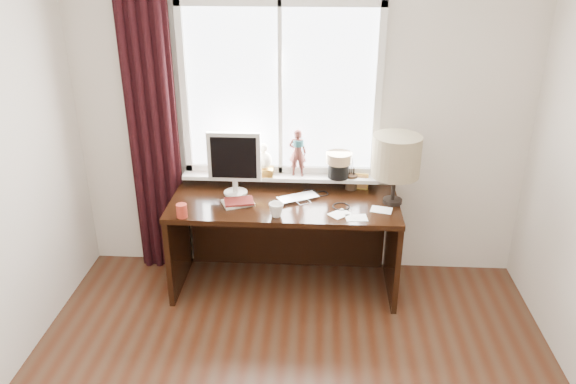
# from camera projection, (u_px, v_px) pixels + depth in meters

# --- Properties ---
(wall_back) EXTENTS (3.50, 0.00, 2.60)m
(wall_back) POSITION_uv_depth(u_px,v_px,m) (300.00, 116.00, 4.27)
(wall_back) COLOR silver
(wall_back) RESTS_ON ground
(laptop) EXTENTS (0.36, 0.32, 0.02)m
(laptop) POSITION_uv_depth(u_px,v_px,m) (298.00, 198.00, 4.20)
(laptop) COLOR silver
(laptop) RESTS_ON desk
(mug) EXTENTS (0.14, 0.14, 0.11)m
(mug) POSITION_uv_depth(u_px,v_px,m) (276.00, 209.00, 3.93)
(mug) COLOR white
(mug) RESTS_ON desk
(red_cup) EXTENTS (0.07, 0.07, 0.10)m
(red_cup) POSITION_uv_depth(u_px,v_px,m) (182.00, 211.00, 3.92)
(red_cup) COLOR maroon
(red_cup) RESTS_ON desk
(window) EXTENTS (1.52, 0.22, 1.40)m
(window) POSITION_uv_depth(u_px,v_px,m) (281.00, 117.00, 4.23)
(window) COLOR white
(window) RESTS_ON ground
(curtain) EXTENTS (0.38, 0.09, 2.25)m
(curtain) POSITION_uv_depth(u_px,v_px,m) (153.00, 140.00, 4.33)
(curtain) COLOR black
(curtain) RESTS_ON floor
(desk) EXTENTS (1.70, 0.70, 0.75)m
(desk) POSITION_uv_depth(u_px,v_px,m) (285.00, 224.00, 4.36)
(desk) COLOR black
(desk) RESTS_ON floor
(monitor) EXTENTS (0.40, 0.18, 0.49)m
(monitor) POSITION_uv_depth(u_px,v_px,m) (234.00, 160.00, 4.18)
(monitor) COLOR beige
(monitor) RESTS_ON desk
(notebook_stack) EXTENTS (0.27, 0.24, 0.03)m
(notebook_stack) POSITION_uv_depth(u_px,v_px,m) (238.00, 202.00, 4.12)
(notebook_stack) COLOR beige
(notebook_stack) RESTS_ON desk
(brush_holder) EXTENTS (0.09, 0.09, 0.25)m
(brush_holder) POSITION_uv_depth(u_px,v_px,m) (351.00, 182.00, 4.35)
(brush_holder) COLOR black
(brush_holder) RESTS_ON desk
(icon_frame) EXTENTS (0.10, 0.04, 0.13)m
(icon_frame) POSITION_uv_depth(u_px,v_px,m) (362.00, 181.00, 4.35)
(icon_frame) COLOR gold
(icon_frame) RESTS_ON desk
(table_lamp) EXTENTS (0.35, 0.35, 0.52)m
(table_lamp) POSITION_uv_depth(u_px,v_px,m) (396.00, 157.00, 4.00)
(table_lamp) COLOR black
(table_lamp) RESTS_ON desk
(loose_papers) EXTENTS (0.48, 0.27, 0.00)m
(loose_papers) POSITION_uv_depth(u_px,v_px,m) (359.00, 214.00, 3.98)
(loose_papers) COLOR white
(loose_papers) RESTS_ON desk
(desk_cables) EXTENTS (0.39, 0.39, 0.01)m
(desk_cables) POSITION_uv_depth(u_px,v_px,m) (326.00, 199.00, 4.21)
(desk_cables) COLOR black
(desk_cables) RESTS_ON desk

